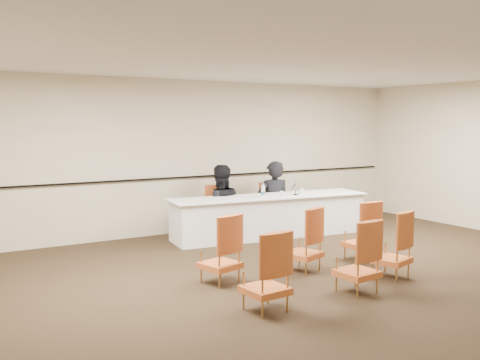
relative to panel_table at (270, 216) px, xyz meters
name	(u,v)px	position (x,y,z in m)	size (l,w,h in m)	color
floor	(322,280)	(-1.01, -2.79, -0.39)	(10.00, 10.00, 0.00)	black
ceiling	(326,59)	(-1.01, -2.79, 2.61)	(10.00, 10.00, 0.00)	silver
wall_back	(194,156)	(-1.01, 1.21, 1.11)	(10.00, 0.04, 3.00)	beige
wall_rail	(195,177)	(-1.01, 1.17, 0.71)	(9.80, 0.04, 0.03)	black
panel_table	(270,216)	(0.00, 0.00, 0.00)	(3.89, 0.90, 0.78)	white
panelist_main	(274,207)	(0.44, 0.52, 0.07)	(0.68, 0.45, 1.87)	black
panelist_main_chair	(274,206)	(0.44, 0.52, 0.08)	(0.50, 0.50, 0.95)	#A4471D
panelist_second	(220,210)	(-0.72, 0.66, 0.08)	(0.87, 0.68, 1.79)	black
panelist_second_chair	(220,210)	(-0.72, 0.66, 0.08)	(0.50, 0.50, 0.95)	#A4471D
papers	(298,195)	(0.55, -0.14, 0.39)	(0.30, 0.22, 0.00)	white
microphone	(296,188)	(0.47, -0.18, 0.53)	(0.10, 0.20, 0.27)	black
water_bottle	(263,190)	(-0.20, -0.06, 0.52)	(0.08, 0.08, 0.25)	#16717D
drinking_glass	(281,194)	(0.17, -0.14, 0.44)	(0.06, 0.06, 0.10)	white
coffee_cup	(302,191)	(0.65, -0.14, 0.45)	(0.07, 0.07, 0.11)	white
aud_chair_front_left	(220,249)	(-2.28, -2.16, 0.08)	(0.50, 0.50, 0.95)	#A4471D
aud_chair_front_mid	(303,239)	(-0.96, -2.27, 0.08)	(0.50, 0.50, 0.95)	#A4471D
aud_chair_front_right	(362,230)	(0.24, -2.23, 0.08)	(0.50, 0.50, 0.95)	#A4471D
aud_chair_back_left	(265,271)	(-2.35, -3.38, 0.08)	(0.50, 0.50, 0.95)	#A4471D
aud_chair_back_mid	(357,256)	(-0.97, -3.41, 0.08)	(0.50, 0.50, 0.95)	#A4471D
aud_chair_back_right	(391,244)	(-0.09, -3.15, 0.08)	(0.50, 0.50, 0.95)	#A4471D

